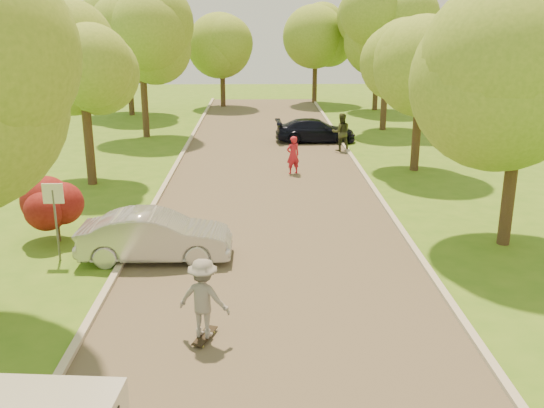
{
  "coord_description": "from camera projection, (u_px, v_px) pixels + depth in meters",
  "views": [
    {
      "loc": [
        -0.34,
        -11.48,
        6.34
      ],
      "look_at": [
        0.02,
        4.88,
        1.3
      ],
      "focal_mm": 40.0,
      "sensor_mm": 36.0,
      "label": 1
    }
  ],
  "objects": [
    {
      "name": "ground",
      "position": [
        276.0,
        330.0,
        12.84
      ],
      "size": [
        100.0,
        100.0,
        0.0
      ],
      "primitive_type": "plane",
      "color": "#40721B",
      "rests_on": "ground"
    },
    {
      "name": "road",
      "position": [
        270.0,
        213.0,
        20.49
      ],
      "size": [
        8.0,
        60.0,
        0.01
      ],
      "primitive_type": "cube",
      "color": "#4C4438",
      "rests_on": "ground"
    },
    {
      "name": "curb_left",
      "position": [
        149.0,
        213.0,
        20.39
      ],
      "size": [
        0.18,
        60.0,
        0.12
      ],
      "primitive_type": "cube",
      "color": "#B2AD9E",
      "rests_on": "ground"
    },
    {
      "name": "curb_right",
      "position": [
        389.0,
        211.0,
        20.55
      ],
      "size": [
        0.18,
        60.0,
        0.12
      ],
      "primitive_type": "cube",
      "color": "#B2AD9E",
      "rests_on": "ground"
    },
    {
      "name": "street_sign",
      "position": [
        54.0,
        206.0,
        16.09
      ],
      "size": [
        0.55,
        0.06,
        2.17
      ],
      "color": "#59595E",
      "rests_on": "ground"
    },
    {
      "name": "red_shrub",
      "position": [
        55.0,
        206.0,
        17.65
      ],
      "size": [
        1.7,
        1.7,
        1.95
      ],
      "color": "#382619",
      "rests_on": "ground"
    },
    {
      "name": "tree_l_midb",
      "position": [
        87.0,
        67.0,
        22.82
      ],
      "size": [
        4.3,
        4.2,
        6.62
      ],
      "color": "#382619",
      "rests_on": "ground"
    },
    {
      "name": "tree_l_far",
      "position": [
        145.0,
        35.0,
        32.12
      ],
      "size": [
        4.92,
        4.8,
        7.79
      ],
      "color": "#382619",
      "rests_on": "ground"
    },
    {
      "name": "tree_r_mida",
      "position": [
        534.0,
        49.0,
        16.14
      ],
      "size": [
        5.13,
        5.0,
        7.95
      ],
      "color": "#382619",
      "rests_on": "ground"
    },
    {
      "name": "tree_r_midb",
      "position": [
        427.0,
        55.0,
        24.92
      ],
      "size": [
        4.51,
        4.4,
        7.01
      ],
      "color": "#382619",
      "rests_on": "ground"
    },
    {
      "name": "tree_r_far",
      "position": [
        392.0,
        27.0,
        34.21
      ],
      "size": [
        5.33,
        5.2,
        8.34
      ],
      "color": "#382619",
      "rests_on": "ground"
    },
    {
      "name": "tree_bg_a",
      "position": [
        130.0,
        34.0,
        39.76
      ],
      "size": [
        5.12,
        5.0,
        7.72
      ],
      "color": "#382619",
      "rests_on": "ground"
    },
    {
      "name": "tree_bg_b",
      "position": [
        382.0,
        30.0,
        41.96
      ],
      "size": [
        5.12,
        5.0,
        7.95
      ],
      "color": "#382619",
      "rests_on": "ground"
    },
    {
      "name": "tree_bg_c",
      "position": [
        225.0,
        37.0,
        43.8
      ],
      "size": [
        4.92,
        4.8,
        7.33
      ],
      "color": "#382619",
      "rests_on": "ground"
    },
    {
      "name": "tree_bg_d",
      "position": [
        319.0,
        32.0,
        45.77
      ],
      "size": [
        5.12,
        5.0,
        7.72
      ],
      "color": "#382619",
      "rests_on": "ground"
    },
    {
      "name": "silver_sedan",
      "position": [
        155.0,
        236.0,
        16.41
      ],
      "size": [
        4.12,
        1.44,
        1.36
      ],
      "primitive_type": "imported",
      "rotation": [
        0.0,
        0.0,
        1.57
      ],
      "color": "#B6B6BB",
      "rests_on": "ground"
    },
    {
      "name": "dark_sedan",
      "position": [
        315.0,
        131.0,
        32.16
      ],
      "size": [
        4.3,
        1.89,
        1.23
      ],
      "primitive_type": "imported",
      "rotation": [
        0.0,
        0.0,
        1.61
      ],
      "color": "black",
      "rests_on": "ground"
    },
    {
      "name": "longboard",
      "position": [
        205.0,
        336.0,
        12.42
      ],
      "size": [
        0.49,
        0.89,
        0.1
      ],
      "rotation": [
        0.0,
        0.0,
        2.83
      ],
      "color": "black",
      "rests_on": "ground"
    },
    {
      "name": "skateboarder",
      "position": [
        203.0,
        298.0,
        12.17
      ],
      "size": [
        1.22,
        0.92,
        1.67
      ],
      "primitive_type": "imported",
      "rotation": [
        0.0,
        0.0,
        2.83
      ],
      "color": "gray",
      "rests_on": "longboard"
    },
    {
      "name": "person_striped",
      "position": [
        293.0,
        155.0,
        25.48
      ],
      "size": [
        0.7,
        0.6,
        1.62
      ],
      "primitive_type": "imported",
      "rotation": [
        0.0,
        0.0,
        3.56
      ],
      "color": "#B61B2C",
      "rests_on": "ground"
    },
    {
      "name": "person_olive",
      "position": [
        341.0,
        132.0,
        29.88
      ],
      "size": [
        0.94,
        0.75,
        1.88
      ],
      "primitive_type": "imported",
      "rotation": [
        0.0,
        0.0,
        3.19
      ],
      "color": "#313620",
      "rests_on": "ground"
    }
  ]
}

